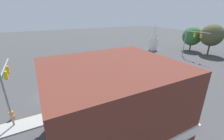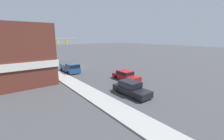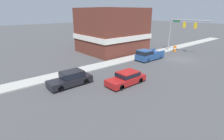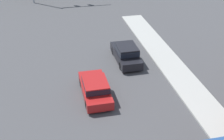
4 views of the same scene
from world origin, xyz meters
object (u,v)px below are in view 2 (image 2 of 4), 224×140
Objects in this scene: pickup_truck_parked at (71,68)px; construction_barrel at (53,63)px; car_oncoming at (131,88)px; car_lead at (126,75)px.

pickup_truck_parked is 4.70× the size of construction_barrel.
car_oncoming is 4.23× the size of construction_barrel.
construction_barrel is at bearing -86.06° from pickup_truck_parked.
car_oncoming is 14.73m from pickup_truck_parked.
car_oncoming reaches higher than car_lead.
car_lead is 0.89× the size of pickup_truck_parked.
construction_barrel is at bearing 94.33° from car_oncoming.
car_oncoming is (3.66, 4.86, 0.08)m from car_lead.
construction_barrel is (0.64, -9.26, -0.32)m from pickup_truck_parked.
car_lead reaches higher than construction_barrel.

